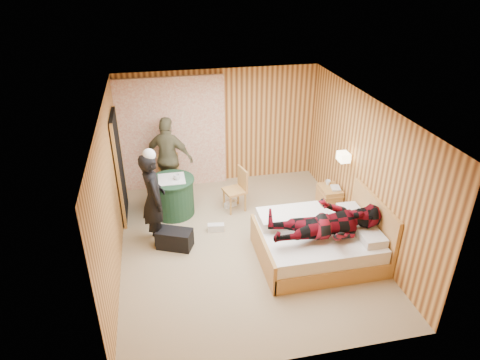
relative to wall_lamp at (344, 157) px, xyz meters
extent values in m
cube|color=tan|center=(-1.92, -0.45, -1.30)|extent=(4.20, 5.00, 0.01)
cube|color=white|center=(-1.92, -0.45, 1.20)|extent=(4.20, 5.00, 0.01)
cube|color=#E4A957|center=(-1.92, 2.05, -0.05)|extent=(4.20, 0.02, 2.50)
cube|color=#E4A957|center=(-4.02, -0.45, -0.05)|extent=(0.02, 5.00, 2.50)
cube|color=#E4A957|center=(0.18, -0.45, -0.05)|extent=(0.02, 5.00, 2.50)
cube|color=white|center=(-2.92, 1.98, -0.10)|extent=(2.20, 0.08, 2.40)
cube|color=black|center=(-3.98, 0.95, -0.28)|extent=(0.06, 0.90, 2.05)
cylinder|color=gold|center=(0.08, 0.00, 0.00)|extent=(0.18, 0.04, 0.04)
cube|color=#FCEBB0|center=(0.00, 0.00, 0.00)|extent=(0.18, 0.24, 0.16)
cube|color=tan|center=(-0.82, -1.08, -1.16)|extent=(1.87, 1.49, 0.28)
cube|color=white|center=(-0.82, -1.08, -0.90)|extent=(1.81, 1.44, 0.23)
cube|color=tan|center=(-1.76, -1.08, -1.04)|extent=(0.06, 1.49, 0.52)
cube|color=tan|center=(0.14, -1.08, -0.79)|extent=(0.06, 1.49, 1.03)
cube|color=silver|center=(-0.10, -1.43, -0.72)|extent=(0.35, 0.51, 0.13)
cube|color=silver|center=(-0.10, -0.73, -0.72)|extent=(0.35, 0.51, 0.13)
cube|color=white|center=(-1.15, -0.66, -0.70)|extent=(1.12, 0.56, 0.17)
cube|color=tan|center=(-0.04, 0.32, -1.05)|extent=(0.37, 0.50, 0.50)
cube|color=tan|center=(-0.04, 0.32, -0.89)|extent=(0.38, 0.52, 0.03)
cylinder|color=#1F4328|center=(-3.05, 0.82, -0.94)|extent=(0.80, 0.80, 0.73)
cylinder|color=#1F4328|center=(-3.05, 0.82, -0.57)|extent=(0.86, 0.86, 0.03)
cube|color=silver|center=(-3.05, 0.82, -0.55)|extent=(0.56, 0.56, 0.01)
cube|color=tan|center=(-3.05, 1.42, -0.85)|extent=(0.46, 0.46, 0.05)
cube|color=tan|center=(-3.07, 1.61, -0.60)|extent=(0.42, 0.08, 0.46)
cylinder|color=tan|center=(-3.20, 1.23, -1.08)|extent=(0.04, 0.04, 0.43)
cylinder|color=tan|center=(-2.90, 1.61, -1.08)|extent=(0.04, 0.04, 0.43)
cube|color=tan|center=(-1.86, 0.72, -0.88)|extent=(0.48, 0.48, 0.05)
cube|color=tan|center=(-1.69, 0.76, -0.65)|extent=(0.13, 0.39, 0.43)
cylinder|color=tan|center=(-2.06, 0.83, -1.10)|extent=(0.04, 0.04, 0.40)
cylinder|color=tan|center=(-1.67, 0.60, -1.10)|extent=(0.04, 0.04, 0.40)
cube|color=black|center=(-3.11, -0.30, -1.13)|extent=(0.67, 0.53, 0.34)
cube|color=silver|center=(-1.94, 0.84, -1.24)|extent=(0.27, 0.19, 0.11)
cube|color=silver|center=(-2.34, 0.05, -1.23)|extent=(0.32, 0.16, 0.13)
imported|color=black|center=(-3.40, -0.02, -0.46)|extent=(0.49, 0.67, 1.69)
imported|color=#656243|center=(-3.05, 1.54, -0.44)|extent=(1.09, 0.81, 1.72)
imported|color=maroon|center=(-0.77, -1.28, -0.36)|extent=(0.86, 0.67, 1.77)
imported|color=silver|center=(-0.04, 0.27, -0.79)|extent=(0.21, 0.25, 0.02)
imported|color=silver|center=(-0.04, 0.27, -0.77)|extent=(0.21, 0.25, 0.02)
imported|color=silver|center=(-0.04, 0.45, -0.75)|extent=(0.13, 0.13, 0.09)
imported|color=silver|center=(-2.95, 0.77, -0.49)|extent=(0.15, 0.15, 0.10)
camera|label=1|loc=(-3.24, -6.45, 3.20)|focal=32.00mm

